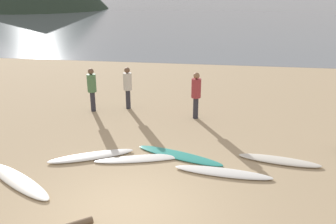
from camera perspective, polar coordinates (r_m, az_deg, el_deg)
The scene contains 11 objects.
ground_plane at distance 17.15m, azimuth 1.92°, elevation 3.69°, with size 120.00×120.00×0.20m, color tan.
ocean_water at distance 71.64m, azimuth 7.37°, elevation 15.71°, with size 140.00×100.00×0.01m, color slate.
surfboard_0 at distance 9.71m, azimuth -22.38°, elevation -9.93°, with size 2.61×0.51×0.08m, color silver.
surfboard_1 at distance 10.39m, azimuth -11.88°, elevation -6.75°, with size 2.37×0.49×0.10m, color white.
surfboard_2 at distance 10.10m, azimuth -4.08°, elevation -7.26°, with size 2.59×0.45×0.06m, color white.
surfboard_3 at distance 10.24m, azimuth 1.77°, elevation -6.81°, with size 2.60×0.49×0.06m, color teal.
surfboard_4 at distance 9.46m, azimuth 8.60°, elevation -9.33°, with size 2.48×0.47×0.09m, color white.
surfboard_5 at distance 10.39m, azimuth 17.01°, elevation -7.25°, with size 2.18×0.48×0.09m, color silver.
person_0 at distance 12.80m, azimuth 4.42°, elevation 3.18°, with size 0.34×0.34×1.67m.
person_2 at distance 13.80m, azimuth -11.84°, elevation 3.95°, with size 0.33×0.33×1.64m.
person_3 at distance 13.89m, azimuth -6.34°, elevation 4.28°, with size 0.33×0.33×1.61m.
Camera 1 is at (1.91, -6.39, 4.57)m, focal length 38.94 mm.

